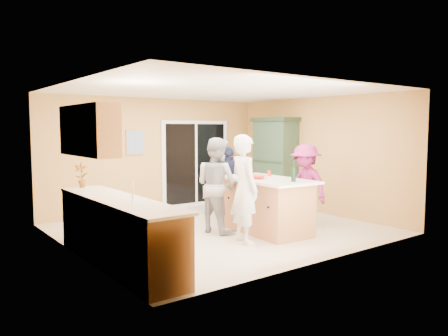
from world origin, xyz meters
TOP-DOWN VIEW (x-y plane):
  - floor at (0.00, 0.00)m, footprint 5.50×5.50m
  - ceiling at (0.00, 0.00)m, footprint 5.50×5.00m
  - wall_back at (0.00, 2.50)m, footprint 5.50×0.10m
  - wall_front at (0.00, -2.50)m, footprint 5.50×0.10m
  - wall_left at (-2.75, 0.00)m, footprint 0.10×5.00m
  - wall_right at (2.75, 0.00)m, footprint 0.10×5.00m
  - left_cabinet_run at (-2.45, -1.05)m, footprint 0.65×3.05m
  - upper_cabinets at (-2.58, -0.20)m, footprint 0.35×1.60m
  - sliding_door at (1.05, 2.46)m, footprint 1.90×0.07m
  - framed_picture at (-0.55, 2.48)m, footprint 0.46×0.04m
  - kitchen_island at (0.53, -0.69)m, footprint 1.14×1.95m
  - green_hutch at (2.49, 1.14)m, footprint 0.62×1.18m
  - woman_white at (-0.26, -1.02)m, footprint 0.55×0.73m
  - woman_grey at (-0.19, -0.12)m, footprint 0.81×0.96m
  - woman_navy at (0.64, 0.59)m, footprint 0.94×0.47m
  - woman_magenta at (1.51, -0.74)m, footprint 0.64×1.06m
  - serving_bowl at (0.37, -0.62)m, footprint 0.35×0.35m
  - tulip_vase at (-2.45, 0.52)m, footprint 0.26×0.22m
  - tumbler_near at (0.83, -0.43)m, footprint 0.08×0.08m
  - tumbler_far at (0.28, -0.46)m, footprint 0.10×0.10m
  - wine_bottle at (0.59, -1.31)m, footprint 0.08×0.08m
  - white_plate at (0.44, -0.17)m, footprint 0.28×0.28m

SIDE VIEW (x-z plane):
  - floor at x=0.00m, z-range 0.00..0.00m
  - left_cabinet_run at x=-2.45m, z-range -0.16..1.08m
  - kitchen_island at x=0.53m, z-range -0.03..0.96m
  - woman_navy at x=0.64m, z-range 0.00..1.54m
  - woman_magenta at x=1.51m, z-range 0.00..1.60m
  - woman_grey at x=-0.19m, z-range 0.00..1.74m
  - woman_white at x=-0.26m, z-range 0.00..1.80m
  - white_plate at x=0.44m, z-range 0.99..1.01m
  - serving_bowl at x=0.37m, z-range 0.99..1.06m
  - tumbler_far at x=0.28m, z-range 0.99..1.10m
  - tumbler_near at x=0.83m, z-range 0.99..1.10m
  - sliding_door at x=1.05m, z-range 0.00..2.10m
  - green_hutch at x=2.49m, z-range -0.03..2.14m
  - wine_bottle at x=0.59m, z-range 0.95..1.30m
  - tulip_vase at x=-2.45m, z-range 0.94..1.35m
  - wall_back at x=0.00m, z-range 0.00..2.60m
  - wall_front at x=0.00m, z-range 0.00..2.60m
  - wall_left at x=-2.75m, z-range 0.00..2.60m
  - wall_right at x=2.75m, z-range 0.00..2.60m
  - framed_picture at x=-0.55m, z-range 1.32..1.88m
  - upper_cabinets at x=-2.58m, z-range 1.50..2.25m
  - ceiling at x=0.00m, z-range 2.55..2.65m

